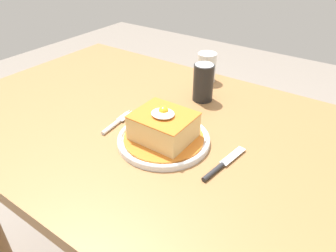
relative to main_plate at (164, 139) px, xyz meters
The scene contains 7 objects.
dining_table 0.13m from the main_plate, 105.55° to the left, with size 1.46×0.85×0.77m.
main_plate is the anchor object (origin of this frame).
sandwich_meal 0.04m from the main_plate, 72.35° to the right, with size 0.22×0.22×0.10m.
fork 0.16m from the main_plate, behind, with size 0.03×0.14×0.01m.
knife 0.17m from the main_plate, ahead, with size 0.04×0.17×0.01m.
soda_can 0.28m from the main_plate, 97.54° to the left, with size 0.07×0.07×0.12m.
drinking_glass 0.42m from the main_plate, 103.79° to the left, with size 0.07×0.07×0.10m.
Camera 1 is at (0.42, -0.61, 1.26)m, focal length 33.19 mm.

